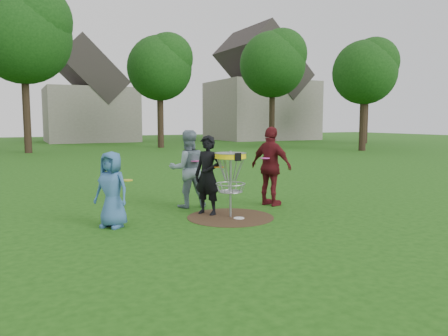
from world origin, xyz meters
name	(u,v)px	position (x,y,z in m)	size (l,w,h in m)	color
ground	(230,217)	(0.00, 0.00, 0.00)	(100.00, 100.00, 0.00)	#19470F
dirt_patch	(230,217)	(0.00, 0.00, 0.00)	(1.80, 1.80, 0.01)	#47331E
player_blue	(112,190)	(-2.37, 0.24, 0.71)	(0.70, 0.45, 1.43)	#366195
player_black	(208,175)	(-0.30, 0.47, 0.84)	(0.62, 0.40, 1.69)	black
player_grey	(188,169)	(-0.39, 1.40, 0.89)	(0.87, 0.67, 1.78)	gray
player_maroon	(271,166)	(1.44, 0.72, 0.93)	(1.09, 0.45, 1.86)	maroon
disc_on_grass	(239,218)	(0.10, -0.20, 0.01)	(0.22, 0.22, 0.02)	white
disc_golf_basket	(230,168)	(0.00, 0.00, 1.02)	(0.66, 0.67, 1.38)	#9EA0A5
held_discs	(205,166)	(-0.34, 0.54, 1.04)	(3.50, 1.14, 0.28)	gold
tree_row	(85,52)	(0.44, 20.67, 6.21)	(51.20, 17.42, 9.90)	#38281C
house_row	(113,97)	(4.78, 33.07, 4.14)	(44.50, 10.65, 11.62)	gray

